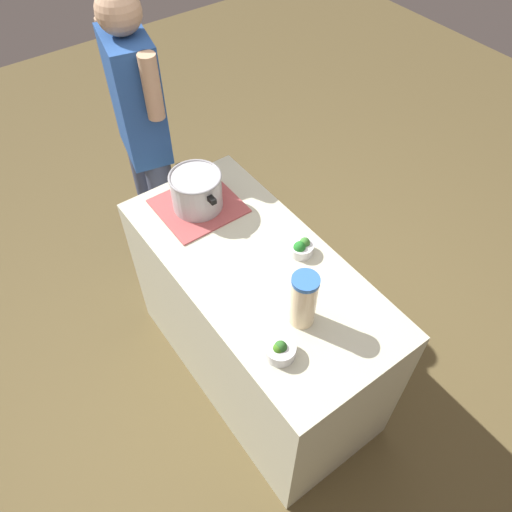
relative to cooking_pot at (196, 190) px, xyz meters
name	(u,v)px	position (x,y,z in m)	size (l,w,h in m)	color
ground_plane	(256,367)	(-0.43, -0.01, -0.97)	(8.00, 8.00, 0.00)	brown
counter_slab	(256,322)	(-0.43, -0.01, -0.53)	(1.31, 0.61, 0.87)	beige
dish_cloth	(198,206)	(0.00, 0.00, -0.09)	(0.34, 0.35, 0.01)	#AE4D4E
cooking_pot	(196,190)	(0.00, 0.00, 0.00)	(0.30, 0.23, 0.17)	#B7B7BC
lemonade_pitcher	(303,300)	(-0.74, 0.01, 0.02)	(0.10, 0.10, 0.24)	beige
broccoli_bowl_front	(301,248)	(-0.49, -0.20, -0.07)	(0.10, 0.10, 0.07)	silver
broccoli_bowl_center	(280,350)	(-0.81, 0.16, -0.07)	(0.11, 0.11, 0.07)	silver
person_cook	(144,136)	(0.59, -0.04, -0.07)	(0.50, 0.27, 1.62)	#3E4663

